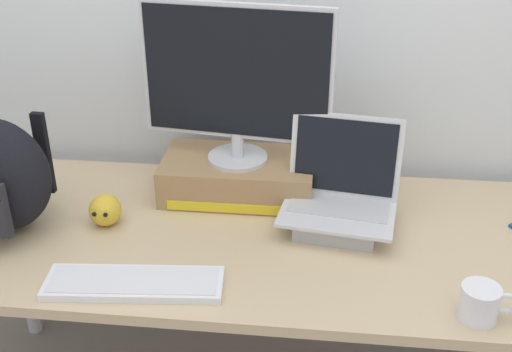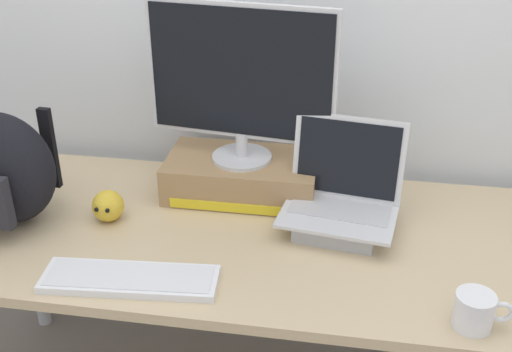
# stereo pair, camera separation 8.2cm
# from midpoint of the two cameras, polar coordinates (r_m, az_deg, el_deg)

# --- Properties ---
(desk) EXTENTS (1.93, 0.76, 0.72)m
(desk) POSITION_cam_midpoint_polar(r_m,az_deg,el_deg) (1.83, 1.29, -6.77)
(desk) COLOR tan
(desk) RESTS_ON ground
(toner_box_yellow) EXTENTS (0.46, 0.26, 0.12)m
(toner_box_yellow) POSITION_cam_midpoint_polar(r_m,az_deg,el_deg) (1.96, -0.06, -0.01)
(toner_box_yellow) COLOR #9E7A51
(toner_box_yellow) RESTS_ON desk
(desktop_monitor) EXTENTS (0.55, 0.18, 0.47)m
(desktop_monitor) POSITION_cam_midpoint_polar(r_m,az_deg,el_deg) (1.84, -0.08, 8.48)
(desktop_monitor) COLOR silver
(desktop_monitor) RESTS_ON toner_box_yellow
(open_laptop) EXTENTS (0.35, 0.29, 0.30)m
(open_laptop) POSITION_cam_midpoint_polar(r_m,az_deg,el_deg) (1.81, 8.80, -2.97)
(open_laptop) COLOR #ADADB2
(open_laptop) RESTS_ON desk
(external_keyboard) EXTENTS (0.45, 0.17, 0.02)m
(external_keyboard) POSITION_cam_midpoint_polar(r_m,az_deg,el_deg) (1.63, -9.75, -9.06)
(external_keyboard) COLOR white
(external_keyboard) RESTS_ON desk
(messenger_backpack) EXTENTS (0.32, 0.27, 0.33)m
(messenger_backpack) POSITION_cam_midpoint_polar(r_m,az_deg,el_deg) (1.89, -20.67, 0.54)
(messenger_backpack) COLOR black
(messenger_backpack) RESTS_ON desk
(coffee_mug) EXTENTS (0.13, 0.09, 0.09)m
(coffee_mug) POSITION_cam_midpoint_polar(r_m,az_deg,el_deg) (1.55, 20.43, -11.23)
(coffee_mug) COLOR silver
(coffee_mug) RESTS_ON desk
(plush_toy) EXTENTS (0.09, 0.09, 0.09)m
(plush_toy) POSITION_cam_midpoint_polar(r_m,az_deg,el_deg) (1.87, -11.90, -2.71)
(plush_toy) COLOR gold
(plush_toy) RESTS_ON desk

